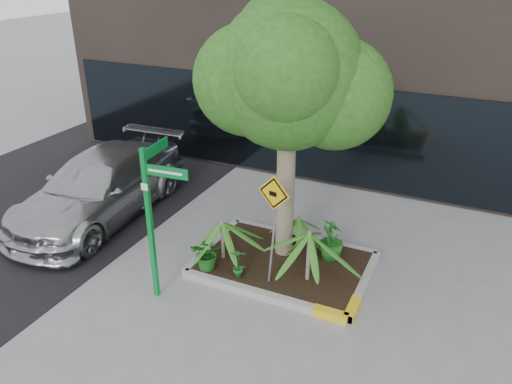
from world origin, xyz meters
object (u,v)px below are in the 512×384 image
at_px(parked_car, 100,186).
at_px(tree, 289,75).
at_px(cattle_sign, 274,211).
at_px(street_sign_post, 153,208).

bearing_deg(parked_car, tree, -1.99).
relative_size(tree, cattle_sign, 2.44).
xyz_separation_m(parked_car, cattle_sign, (4.75, -0.91, 0.83)).
distance_m(parked_car, street_sign_post, 3.76).
relative_size(parked_car, street_sign_post, 1.79).
bearing_deg(tree, street_sign_post, -126.96).
relative_size(tree, street_sign_post, 1.79).
height_order(tree, parked_car, tree).
distance_m(street_sign_post, cattle_sign, 2.06).
height_order(tree, street_sign_post, tree).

